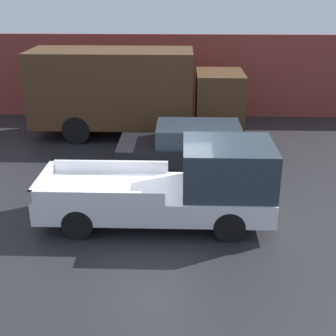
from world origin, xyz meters
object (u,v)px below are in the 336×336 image
object	(u,v)px
newspaper_box	(117,106)
pickup_truck	(181,186)
car	(195,146)
delivery_truck	(130,90)

from	to	relation	value
newspaper_box	pickup_truck	bearing A→B (deg)	-73.21
car	delivery_truck	xyz separation A→B (m)	(-2.40, 3.42, 1.04)
car	newspaper_box	distance (m)	6.83
pickup_truck	car	world-z (taller)	pickup_truck
car	newspaper_box	world-z (taller)	car
delivery_truck	newspaper_box	xyz separation A→B (m)	(-0.91, 2.56, -1.30)
delivery_truck	newspaper_box	size ratio (longest dim) A/B	8.33
pickup_truck	newspaper_box	size ratio (longest dim) A/B	5.91
pickup_truck	delivery_truck	size ratio (longest dim) A/B	0.71
delivery_truck	car	bearing A→B (deg)	-54.95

